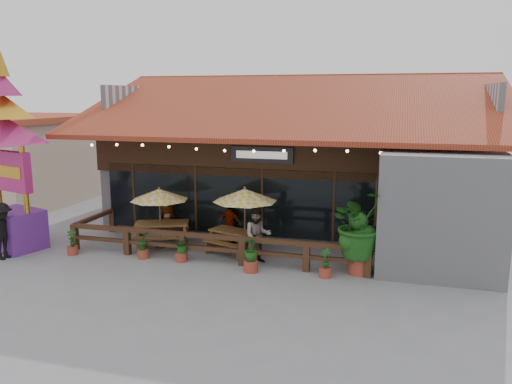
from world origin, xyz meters
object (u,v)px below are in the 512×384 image
(umbrella_right, at_px, (245,195))
(thai_sign_tower, at_px, (7,136))
(umbrella_left, at_px, (159,195))
(pedestrian, at_px, (2,231))
(picnic_table_left, at_px, (162,230))
(tropical_plant, at_px, (361,225))
(picnic_table_right, at_px, (234,238))

(umbrella_right, distance_m, thai_sign_tower, 8.15)
(umbrella_left, height_order, pedestrian, umbrella_left)
(thai_sign_tower, height_order, pedestrian, thai_sign_tower)
(pedestrian, bearing_deg, picnic_table_left, -52.76)
(tropical_plant, height_order, pedestrian, tropical_plant)
(picnic_table_left, xyz_separation_m, pedestrian, (-4.34, -2.58, 0.34))
(umbrella_right, relative_size, picnic_table_right, 1.40)
(umbrella_left, relative_size, pedestrian, 1.21)
(picnic_table_left, bearing_deg, picnic_table_right, 0.87)
(thai_sign_tower, bearing_deg, umbrella_right, 11.37)
(umbrella_left, bearing_deg, picnic_table_right, 1.93)
(umbrella_right, distance_m, tropical_plant, 3.95)
(thai_sign_tower, xyz_separation_m, tropical_plant, (11.59, 0.68, -2.40))
(thai_sign_tower, xyz_separation_m, pedestrian, (0.42, -1.03, -2.94))
(picnic_table_right, height_order, pedestrian, pedestrian)
(umbrella_right, xyz_separation_m, picnic_table_left, (-3.01, -0.02, -1.40))
(picnic_table_left, relative_size, tropical_plant, 0.87)
(umbrella_right, bearing_deg, tropical_plant, -12.98)
(umbrella_right, xyz_separation_m, thai_sign_tower, (-7.77, -1.56, 1.88))
(umbrella_left, xyz_separation_m, picnic_table_left, (0.03, 0.05, -1.27))
(umbrella_left, bearing_deg, umbrella_right, 1.30)
(thai_sign_tower, height_order, tropical_plant, thai_sign_tower)
(picnic_table_right, distance_m, pedestrian, 7.44)
(umbrella_right, relative_size, picnic_table_left, 1.23)
(pedestrian, bearing_deg, tropical_plant, -74.70)
(pedestrian, bearing_deg, picnic_table_right, -62.82)
(umbrella_left, distance_m, pedestrian, 5.08)
(umbrella_right, height_order, picnic_table_left, umbrella_right)
(thai_sign_tower, distance_m, tropical_plant, 11.85)
(umbrella_right, xyz_separation_m, pedestrian, (-7.35, -2.60, -1.06))
(umbrella_left, bearing_deg, pedestrian, -149.61)
(umbrella_left, height_order, thai_sign_tower, thai_sign_tower)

